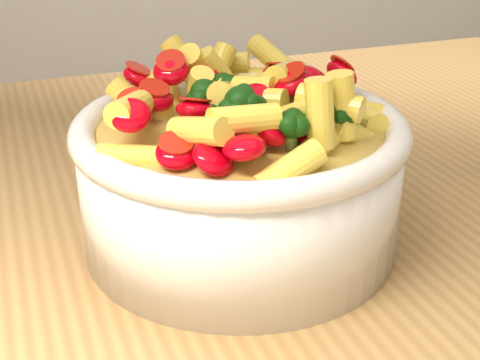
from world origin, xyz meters
name	(u,v)px	position (x,y,z in m)	size (l,w,h in m)	color
table	(188,309)	(0.00, 0.00, 0.80)	(1.20, 0.80, 0.90)	#AF854B
serving_bowl	(240,178)	(0.02, -0.07, 0.95)	(0.23, 0.23, 0.10)	silver
pasta_salad	(240,95)	(0.02, -0.07, 1.01)	(0.18, 0.18, 0.04)	#FFD850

